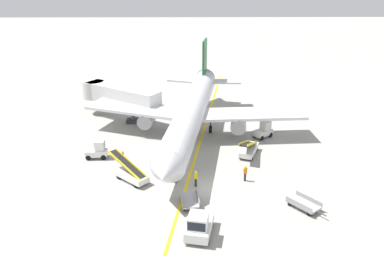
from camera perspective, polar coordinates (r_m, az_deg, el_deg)
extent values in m
plane|color=#9E9B93|center=(39.61, 2.72, -8.63)|extent=(300.00, 300.00, 0.00)
cube|color=yellow|center=(43.93, 0.09, -5.36)|extent=(12.76, 79.07, 0.01)
cylinder|color=silver|center=(49.79, -0.05, 2.29)|extent=(7.93, 30.15, 3.30)
cone|color=silver|center=(35.15, -3.84, -6.42)|extent=(3.57, 2.87, 3.23)
cone|color=silver|center=(65.27, 2.02, 7.35)|extent=(3.53, 3.25, 3.14)
cube|color=silver|center=(50.89, 8.58, 2.00)|extent=(13.21, 5.08, 0.36)
cylinder|color=gray|center=(50.30, 6.64, 0.64)|extent=(2.38, 3.46, 1.90)
cube|color=silver|center=(52.83, -7.89, 2.78)|extent=(13.71, 8.76, 0.36)
cylinder|color=gray|center=(51.83, -6.39, 1.30)|extent=(2.38, 3.46, 1.90)
cube|color=#19592D|center=(62.13, 1.82, 10.08)|extent=(0.90, 3.99, 5.20)
cube|color=silver|center=(62.33, 4.50, 6.61)|extent=(5.24, 2.29, 0.24)
cube|color=silver|center=(62.97, -1.00, 6.83)|extent=(5.62, 3.62, 0.24)
cylinder|color=#4C4C51|center=(40.10, -2.40, -5.68)|extent=(0.20, 0.20, 3.12)
cylinder|color=black|center=(40.70, -2.37, -7.28)|extent=(0.43, 0.61, 0.56)
cylinder|color=#4C4C51|center=(52.06, 2.66, 0.93)|extent=(0.20, 0.20, 3.12)
cylinder|color=black|center=(52.45, 2.64, -0.17)|extent=(0.50, 1.00, 0.96)
cylinder|color=#4C4C51|center=(52.63, -2.11, 1.18)|extent=(0.20, 0.20, 3.12)
cylinder|color=black|center=(53.01, -2.09, 0.08)|extent=(0.50, 1.00, 0.96)
cube|color=black|center=(36.73, -3.22, -4.49)|extent=(2.93, 1.42, 0.60)
cube|color=beige|center=(56.70, -9.90, 4.56)|extent=(11.36, 8.94, 2.50)
cylinder|color=beige|center=(60.64, -13.85, 5.37)|extent=(3.20, 3.20, 2.50)
cylinder|color=#59595B|center=(56.29, -8.40, 1.92)|extent=(0.56, 0.56, 2.35)
cube|color=#333338|center=(56.60, -8.35, 1.04)|extent=(1.80, 1.40, 0.50)
cube|color=silver|center=(33.19, 1.07, -13.83)|extent=(2.58, 3.91, 0.80)
cube|color=silver|center=(32.13, 0.89, -13.09)|extent=(1.81, 1.89, 1.10)
cube|color=black|center=(31.51, 0.64, -13.88)|extent=(1.41, 0.36, 0.77)
cylinder|color=black|center=(32.33, 2.14, -15.82)|extent=(0.34, 0.63, 0.60)
cylinder|color=black|center=(32.55, -0.78, -15.51)|extent=(0.34, 0.63, 0.60)
cylinder|color=black|center=(34.34, 2.80, -13.30)|extent=(0.34, 0.63, 0.60)
cylinder|color=black|center=(34.55, 0.07, -13.03)|extent=(0.34, 0.63, 0.60)
cube|color=silver|center=(46.69, -13.43, -3.41)|extent=(2.46, 1.42, 0.70)
cube|color=silver|center=(46.25, -13.01, -2.39)|extent=(1.13, 1.09, 1.10)
cube|color=black|center=(46.17, -12.38, -2.38)|extent=(0.13, 0.98, 0.77)
cylinder|color=black|center=(47.19, -12.28, -3.50)|extent=(0.61, 0.25, 0.60)
cylinder|color=black|center=(46.20, -12.47, -4.08)|extent=(0.61, 0.25, 0.60)
cylinder|color=black|center=(47.48, -14.29, -3.53)|extent=(0.61, 0.25, 0.60)
cylinder|color=black|center=(46.49, -14.52, -4.10)|extent=(0.61, 0.25, 0.60)
cube|color=silver|center=(51.67, 10.04, -0.64)|extent=(2.69, 2.50, 0.70)
cube|color=silver|center=(51.64, 10.42, 0.40)|extent=(1.49, 1.48, 1.10)
cube|color=black|center=(52.01, 10.79, 0.53)|extent=(0.66, 0.82, 0.77)
cylinder|color=black|center=(52.73, 10.18, -0.60)|extent=(0.61, 0.54, 0.60)
cylinder|color=black|center=(52.07, 11.08, -0.95)|extent=(0.61, 0.54, 0.60)
cylinder|color=black|center=(51.55, 8.94, -1.04)|extent=(0.61, 0.54, 0.60)
cylinder|color=black|center=(50.88, 9.85, -1.41)|extent=(0.61, 0.54, 0.60)
cube|color=silver|center=(46.65, 8.08, -3.09)|extent=(2.79, 4.09, 0.60)
cylinder|color=black|center=(45.48, 8.46, -4.21)|extent=(0.42, 0.64, 0.60)
cylinder|color=black|center=(45.73, 6.90, -3.98)|extent=(0.42, 0.64, 0.60)
cylinder|color=black|center=(47.85, 9.17, -2.90)|extent=(0.42, 0.64, 0.60)
cylinder|color=black|center=(48.08, 7.69, -2.69)|extent=(0.42, 0.64, 0.60)
cube|color=black|center=(45.73, 7.97, -2.31)|extent=(2.67, 4.98, 1.76)
cube|color=yellow|center=(45.59, 8.53, -2.25)|extent=(1.92, 4.70, 1.84)
cube|color=yellow|center=(45.77, 7.43, -2.09)|extent=(1.92, 4.70, 1.84)
cube|color=silver|center=(41.10, -8.54, -6.71)|extent=(3.80, 3.69, 0.60)
cylinder|color=black|center=(41.83, -10.37, -6.77)|extent=(0.59, 0.57, 0.60)
cylinder|color=black|center=(42.51, -9.01, -6.19)|extent=(0.59, 0.57, 0.60)
cylinder|color=black|center=(39.98, -7.99, -8.03)|extent=(0.59, 0.57, 0.60)
cylinder|color=black|center=(40.69, -6.61, -7.40)|extent=(0.59, 0.57, 0.60)
cube|color=black|center=(41.08, -9.15, -5.27)|extent=(4.27, 4.06, 1.76)
cube|color=yellow|center=(40.78, -9.65, -5.32)|extent=(3.73, 3.48, 1.84)
cube|color=yellow|center=(41.27, -8.68, -4.91)|extent=(3.73, 3.48, 1.84)
cube|color=#A5A5A8|center=(37.72, 15.58, -10.40)|extent=(2.92, 3.13, 0.16)
cube|color=#4C4C51|center=(36.92, 17.93, -11.50)|extent=(0.62, 0.75, 0.08)
cylinder|color=#4C4C51|center=(36.73, 18.52, -11.76)|extent=(0.12, 0.12, 0.05)
cube|color=gray|center=(38.14, 16.29, -9.67)|extent=(1.79, 2.23, 0.50)
cube|color=gray|center=(37.06, 14.92, -10.50)|extent=(1.79, 2.23, 0.50)
cylinder|color=black|center=(37.83, 17.38, -10.99)|extent=(0.32, 0.36, 0.36)
cylinder|color=black|center=(36.95, 16.31, -11.70)|extent=(0.32, 0.36, 0.36)
cylinder|color=black|center=(38.78, 14.80, -9.82)|extent=(0.32, 0.36, 0.36)
cylinder|color=black|center=(37.93, 13.70, -10.47)|extent=(0.32, 0.36, 0.36)
cube|color=#A5A5A8|center=(37.00, -0.35, -10.18)|extent=(1.76, 2.93, 0.16)
cube|color=#4C4C51|center=(35.47, -0.03, -11.78)|extent=(0.16, 0.90, 0.08)
cylinder|color=#4C4C51|center=(35.09, 0.05, -12.18)|extent=(0.12, 0.12, 0.05)
cube|color=gray|center=(36.95, 0.83, -9.79)|extent=(0.32, 2.79, 0.50)
cube|color=gray|center=(36.82, -1.53, -9.92)|extent=(0.32, 2.79, 0.50)
cylinder|color=black|center=(36.32, 0.79, -11.35)|extent=(0.15, 0.37, 0.36)
cylinder|color=black|center=(36.22, -1.13, -11.46)|extent=(0.15, 0.37, 0.36)
cylinder|color=black|center=(38.09, 0.40, -9.64)|extent=(0.15, 0.37, 0.36)
cylinder|color=black|center=(37.99, -1.42, -9.73)|extent=(0.15, 0.37, 0.36)
cylinder|color=#26262D|center=(41.11, 7.54, -6.92)|extent=(0.24, 0.24, 0.85)
cube|color=orange|center=(40.78, 7.59, -6.05)|extent=(0.36, 0.22, 0.56)
sphere|color=tan|center=(40.60, 7.61, -5.57)|extent=(0.20, 0.20, 0.20)
sphere|color=yellow|center=(40.57, 7.62, -5.49)|extent=(0.24, 0.24, 0.24)
cylinder|color=#26262D|center=(39.81, 0.53, -7.74)|extent=(0.24, 0.24, 0.85)
cube|color=yellow|center=(39.47, 0.54, -6.84)|extent=(0.36, 0.22, 0.56)
sphere|color=beige|center=(39.28, 0.54, -6.34)|extent=(0.20, 0.20, 0.20)
sphere|color=yellow|center=(39.25, 0.54, -6.27)|extent=(0.24, 0.24, 0.24)
cone|color=orange|center=(53.29, -1.19, -0.09)|extent=(0.36, 0.36, 0.44)
cone|color=orange|center=(47.17, -9.84, -3.43)|extent=(0.36, 0.36, 0.44)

